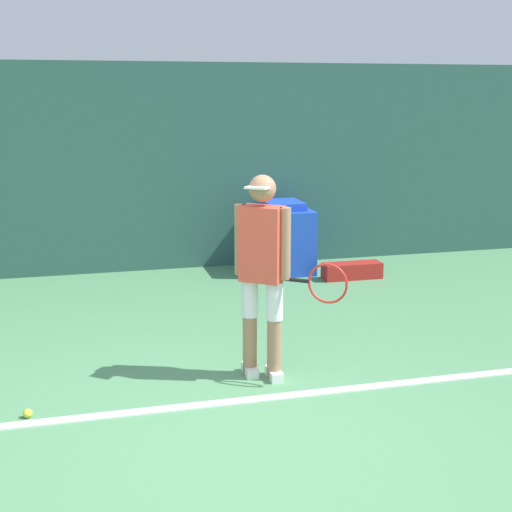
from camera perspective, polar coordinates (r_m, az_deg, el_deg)
ground_plane at (r=5.00m, az=-1.54°, el=-14.80°), size 24.00×24.00×0.00m
back_wall at (r=9.50m, az=-8.57°, el=6.94°), size 24.00×0.10×2.72m
court_baseline at (r=5.58m, az=-3.09°, el=-11.69°), size 21.60×0.10×0.01m
tennis_player at (r=5.77m, az=0.62°, el=-0.92°), size 0.78×0.63×1.70m
tennis_ball at (r=5.60m, az=-17.80°, el=-11.90°), size 0.07×0.07×0.07m
covered_chair at (r=9.46m, az=2.13°, el=1.45°), size 0.70×0.84×0.94m
equipment_bag at (r=9.21m, az=7.69°, el=-1.17°), size 0.76×0.25×0.21m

